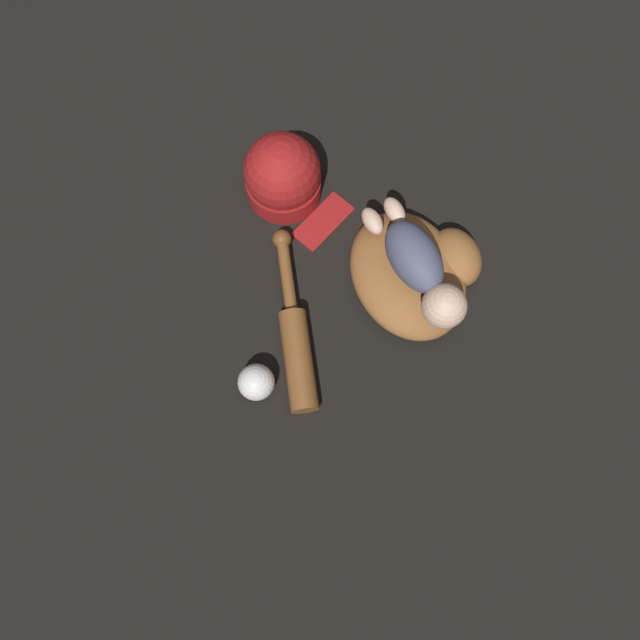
{
  "coord_description": "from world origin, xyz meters",
  "views": [
    {
      "loc": [
        0.26,
        -0.42,
        1.34
      ],
      "look_at": [
        -0.06,
        -0.17,
        0.08
      ],
      "focal_mm": 35.0,
      "sensor_mm": 36.0,
      "label": 1
    }
  ],
  "objects_px": {
    "baby_figure": "(421,268)",
    "baseball_cap": "(283,176)",
    "baseball_bat": "(295,339)",
    "baseball_glove": "(416,272)",
    "baseball": "(256,382)"
  },
  "relations": [
    {
      "from": "baby_figure",
      "to": "baseball_cap",
      "type": "relative_size",
      "value": 1.27
    },
    {
      "from": "baseball_bat",
      "to": "baseball_cap",
      "type": "height_order",
      "value": "baseball_cap"
    },
    {
      "from": "baseball_bat",
      "to": "baseball",
      "type": "distance_m",
      "value": 0.13
    },
    {
      "from": "baseball_bat",
      "to": "baseball_cap",
      "type": "relative_size",
      "value": 1.49
    },
    {
      "from": "baseball_bat",
      "to": "baseball",
      "type": "xyz_separation_m",
      "value": [
        0.03,
        -0.13,
        0.01
      ]
    },
    {
      "from": "baseball_glove",
      "to": "baseball_cap",
      "type": "height_order",
      "value": "baseball_cap"
    },
    {
      "from": "baseball_bat",
      "to": "baseball",
      "type": "relative_size",
      "value": 4.89
    },
    {
      "from": "baseball_glove",
      "to": "baby_figure",
      "type": "relative_size",
      "value": 1.12
    },
    {
      "from": "baseball_bat",
      "to": "baby_figure",
      "type": "bearing_deg",
      "value": 76.82
    },
    {
      "from": "baseball_glove",
      "to": "baseball_cap",
      "type": "bearing_deg",
      "value": -164.88
    },
    {
      "from": "baseball_bat",
      "to": "baseball_glove",
      "type": "bearing_deg",
      "value": 81.86
    },
    {
      "from": "baseball_cap",
      "to": "baseball",
      "type": "bearing_deg",
      "value": -43.43
    },
    {
      "from": "baby_figure",
      "to": "baseball_cap",
      "type": "height_order",
      "value": "baby_figure"
    },
    {
      "from": "baby_figure",
      "to": "baseball_bat",
      "type": "bearing_deg",
      "value": -103.18
    },
    {
      "from": "baseball_cap",
      "to": "baby_figure",
      "type": "bearing_deg",
      "value": 10.94
    }
  ]
}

